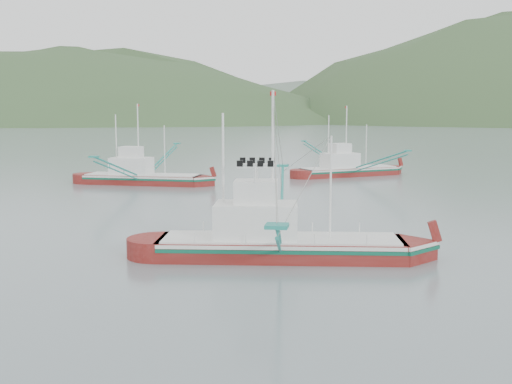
# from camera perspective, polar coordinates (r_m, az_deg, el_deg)

# --- Properties ---
(ground) EXTENTS (1200.00, 1200.00, 0.00)m
(ground) POSITION_cam_1_polar(r_m,az_deg,el_deg) (37.80, -1.39, -5.98)
(ground) COLOR slate
(ground) RESTS_ON ground
(main_boat) EXTENTS (14.75, 26.07, 10.58)m
(main_boat) POSITION_cam_1_polar(r_m,az_deg,el_deg) (37.75, 1.86, -3.54)
(main_boat) COLOR maroon
(main_boat) RESTS_ON ground
(bg_boat_far) EXTENTS (17.24, 22.02, 9.85)m
(bg_boat_far) POSITION_cam_1_polar(r_m,az_deg,el_deg) (84.83, 8.20, 2.83)
(bg_boat_far) COLOR maroon
(bg_boat_far) RESTS_ON ground
(bg_boat_left) EXTENTS (13.90, 24.86, 10.06)m
(bg_boat_left) POSITION_cam_1_polar(r_m,az_deg,el_deg) (75.96, -10.19, 1.73)
(bg_boat_left) COLOR maroon
(bg_boat_left) RESTS_ON ground
(headland_left) EXTENTS (448.00, 308.00, 210.00)m
(headland_left) POSITION_cam_1_polar(r_m,az_deg,el_deg) (437.98, -16.54, 5.97)
(headland_left) COLOR #324E28
(headland_left) RESTS_ON ground
(ridge_distant) EXTENTS (960.00, 400.00, 240.00)m
(ridge_distant) POSITION_cam_1_polar(r_m,az_deg,el_deg) (596.72, 11.09, 6.44)
(ridge_distant) COLOR slate
(ridge_distant) RESTS_ON ground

